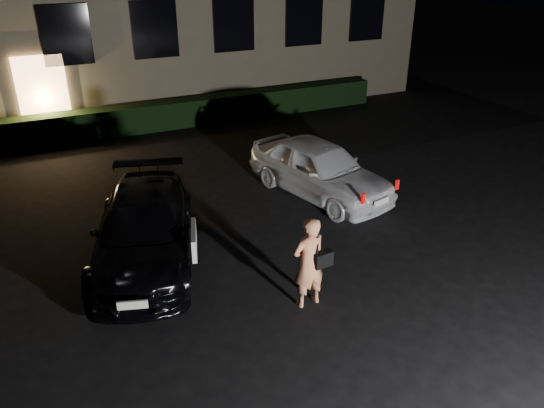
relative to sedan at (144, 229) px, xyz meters
name	(u,v)px	position (x,y,z in m)	size (l,w,h in m)	color
ground	(338,308)	(2.47, -2.89, -0.62)	(80.00, 80.00, 0.00)	black
hedge	(166,115)	(2.47, 7.61, -0.20)	(15.00, 0.70, 0.85)	black
sedan	(144,229)	(0.00, 0.00, 0.00)	(2.94, 4.60, 1.24)	black
hatch	(320,168)	(4.39, 1.10, 0.03)	(2.44, 4.10, 1.31)	white
man	(309,262)	(2.08, -2.57, 0.18)	(0.69, 0.44, 1.60)	tan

